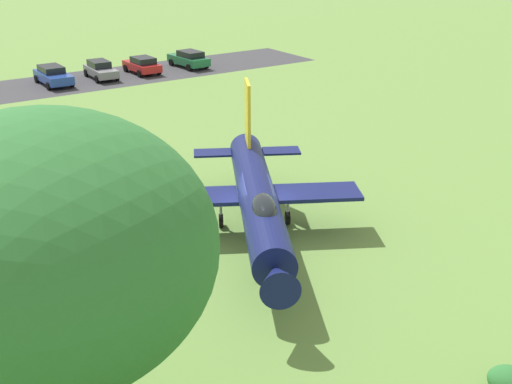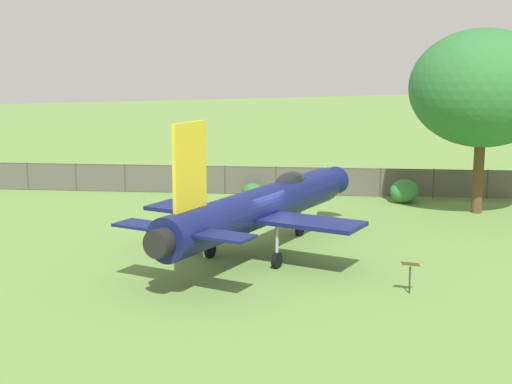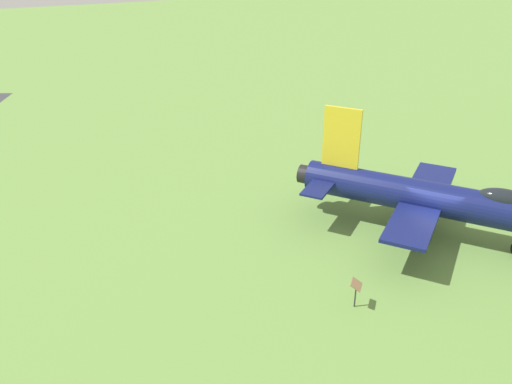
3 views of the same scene
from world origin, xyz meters
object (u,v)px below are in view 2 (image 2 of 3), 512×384
(display_jet, at_px, (263,205))
(info_plaque, at_px, (410,268))
(shrub_by_tree, at_px, (253,190))
(shrub_near_fence, at_px, (404,191))
(palm_tree, at_px, (479,132))
(shade_tree, at_px, (483,88))

(display_jet, distance_m, info_plaque, 7.12)
(display_jet, height_order, info_plaque, display_jet)
(display_jet, relative_size, shrub_by_tree, 8.97)
(shrub_near_fence, bearing_deg, shrub_by_tree, -122.91)
(display_jet, height_order, shrub_near_fence, display_jet)
(shrub_near_fence, bearing_deg, display_jet, -58.71)
(display_jet, xyz_separation_m, shrub_by_tree, (-11.17, 4.15, -1.58))
(info_plaque, bearing_deg, shrub_by_tree, 174.72)
(palm_tree, height_order, shrub_by_tree, palm_tree)
(info_plaque, bearing_deg, palm_tree, 135.85)
(shade_tree, distance_m, info_plaque, 15.26)
(palm_tree, bearing_deg, info_plaque, -44.15)
(display_jet, bearing_deg, palm_tree, -11.50)
(shade_tree, relative_size, shrub_near_fence, 5.92)
(display_jet, distance_m, shade_tree, 14.02)
(shrub_near_fence, bearing_deg, shade_tree, 28.75)
(shrub_by_tree, bearing_deg, info_plaque, -5.28)
(display_jet, height_order, shrub_by_tree, display_jet)
(palm_tree, relative_size, info_plaque, 5.15)
(shrub_by_tree, xyz_separation_m, info_plaque, (17.74, -1.64, 0.45))
(shrub_near_fence, xyz_separation_m, info_plaque, (13.28, -8.53, 0.22))
(shade_tree, xyz_separation_m, shrub_by_tree, (-8.00, -8.83, -5.78))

